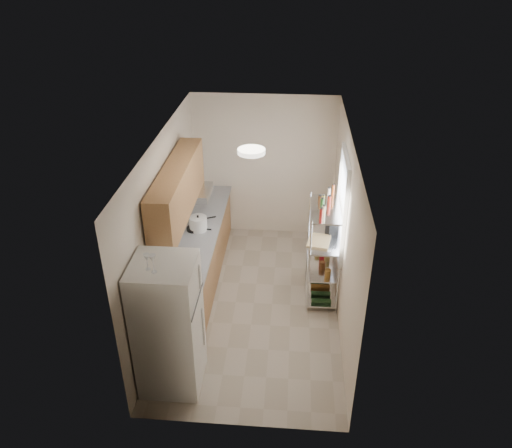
{
  "coord_description": "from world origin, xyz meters",
  "views": [
    {
      "loc": [
        0.5,
        -5.96,
        4.79
      ],
      "look_at": [
        0.01,
        0.25,
        1.24
      ],
      "focal_mm": 35.0,
      "sensor_mm": 36.0,
      "label": 1
    }
  ],
  "objects": [
    {
      "name": "upper_cabinets",
      "position": [
        -1.05,
        0.1,
        1.81
      ],
      "size": [
        0.33,
        2.2,
        0.72
      ],
      "primitive_type": "cube",
      "color": "#A37345",
      "rests_on": "room"
    },
    {
      "name": "room",
      "position": [
        0.0,
        0.0,
        1.3
      ],
      "size": [
        2.52,
        4.42,
        2.62
      ],
      "color": "#AA9C8A",
      "rests_on": "ground"
    },
    {
      "name": "ceiling_dome",
      "position": [
        0.0,
        -0.3,
        2.57
      ],
      "size": [
        0.34,
        0.34,
        0.05
      ],
      "primitive_type": "cylinder",
      "color": "white",
      "rests_on": "room"
    },
    {
      "name": "range_hood",
      "position": [
        -1.0,
        0.9,
        1.39
      ],
      "size": [
        0.5,
        0.6,
        0.12
      ],
      "primitive_type": "cube",
      "color": "#B7BABC",
      "rests_on": "room"
    },
    {
      "name": "espresso_machine",
      "position": [
        1.12,
        0.48,
        1.14
      ],
      "size": [
        0.18,
        0.24,
        0.25
      ],
      "primitive_type": "cube",
      "rotation": [
        0.0,
        0.0,
        0.21
      ],
      "color": "black",
      "rests_on": "bakers_rack"
    },
    {
      "name": "cutting_board",
      "position": [
        0.93,
        0.21,
        1.02
      ],
      "size": [
        0.37,
        0.44,
        0.03
      ],
      "primitive_type": "cube",
      "rotation": [
        0.0,
        0.0,
        -0.18
      ],
      "color": "tan",
      "rests_on": "bakers_rack"
    },
    {
      "name": "refrigerator",
      "position": [
        -0.87,
        -1.58,
        0.87
      ],
      "size": [
        0.72,
        0.72,
        1.74
      ],
      "primitive_type": "cube",
      "color": "silver",
      "rests_on": "ground"
    },
    {
      "name": "rice_cooker",
      "position": [
        -0.91,
        0.6,
        1.01
      ],
      "size": [
        0.27,
        0.27,
        0.22
      ],
      "primitive_type": "cylinder",
      "color": "white",
      "rests_on": "counter_run"
    },
    {
      "name": "frying_pan_small",
      "position": [
        -0.95,
        0.87,
        0.92
      ],
      "size": [
        0.31,
        0.31,
        0.05
      ],
      "primitive_type": "cylinder",
      "rotation": [
        0.0,
        0.0,
        0.47
      ],
      "color": "black",
      "rests_on": "counter_run"
    },
    {
      "name": "wine_glass_b",
      "position": [
        -0.99,
        -1.68,
        1.83
      ],
      "size": [
        0.07,
        0.07,
        0.19
      ],
      "primitive_type": null,
      "color": "silver",
      "rests_on": "refrigerator"
    },
    {
      "name": "frying_pan_large",
      "position": [
        -0.97,
        0.59,
        0.92
      ],
      "size": [
        0.24,
        0.24,
        0.04
      ],
      "primitive_type": "cylinder",
      "rotation": [
        0.0,
        0.0,
        -0.05
      ],
      "color": "black",
      "rests_on": "counter_run"
    },
    {
      "name": "bakers_rack",
      "position": [
        1.0,
        0.3,
        1.11
      ],
      "size": [
        0.45,
        0.9,
        1.73
      ],
      "color": "silver",
      "rests_on": "ground"
    },
    {
      "name": "wine_glass_a",
      "position": [
        -0.91,
        -1.73,
        1.84
      ],
      "size": [
        0.08,
        0.08,
        0.21
      ],
      "primitive_type": null,
      "color": "silver",
      "rests_on": "refrigerator"
    },
    {
      "name": "storage_bag",
      "position": [
        1.03,
        0.46,
        0.65
      ],
      "size": [
        0.14,
        0.17,
        0.17
      ],
      "primitive_type": "cube",
      "rotation": [
        0.0,
        0.0,
        -0.22
      ],
      "color": "maroon",
      "rests_on": "bakers_rack"
    },
    {
      "name": "window",
      "position": [
        1.23,
        0.35,
        1.55
      ],
      "size": [
        0.06,
        1.0,
        1.46
      ],
      "primitive_type": "cube",
      "color": "white",
      "rests_on": "room"
    },
    {
      "name": "counter_run",
      "position": [
        -0.92,
        0.44,
        0.45
      ],
      "size": [
        0.63,
        3.51,
        0.9
      ],
      "color": "#A37345",
      "rests_on": "ground"
    }
  ]
}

